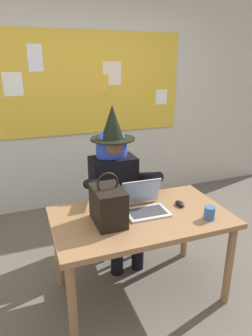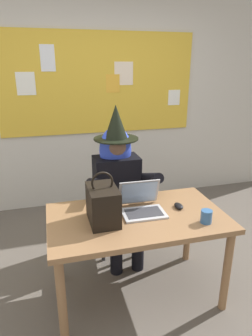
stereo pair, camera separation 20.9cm
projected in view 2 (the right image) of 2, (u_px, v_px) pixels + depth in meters
ground_plane at (148, 295)px, 2.42m from camera, size 24.00×24.00×0.00m
wall_back_bulletin at (99, 89)px, 3.67m from camera, size 6.06×2.06×2.96m
desk_main at (137, 226)px, 2.23m from camera, size 1.32×0.77×0.72m
chair_at_desk at (116, 200)px, 2.95m from camera, size 0.45×0.45×0.90m
person_costumed at (118, 177)px, 2.74m from camera, size 0.59×0.67×1.45m
laptop at (142, 205)px, 2.26m from camera, size 0.33×0.30×0.22m
computer_mouse at (179, 206)px, 2.31m from camera, size 0.06×0.10×0.03m
handbag at (103, 204)px, 2.08m from camera, size 0.20×0.30×0.38m
coffee_mug at (206, 217)px, 2.09m from camera, size 0.08×0.08×0.09m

